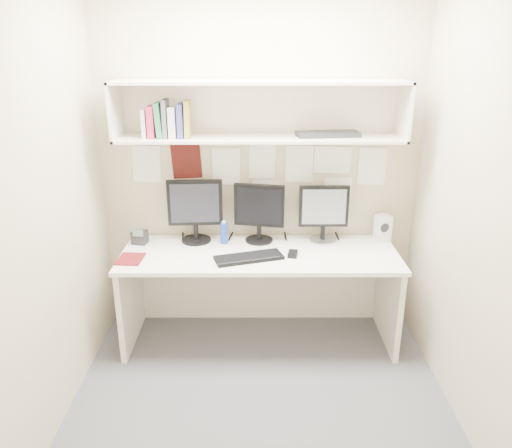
{
  "coord_description": "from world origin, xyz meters",
  "views": [
    {
      "loc": [
        -0.03,
        -2.69,
        2.15
      ],
      "look_at": [
        -0.03,
        0.35,
        1.05
      ],
      "focal_mm": 35.0,
      "sensor_mm": 36.0,
      "label": 1
    }
  ],
  "objects_px": {
    "monitor_center": "(259,210)",
    "speaker": "(383,228)",
    "desk_phone": "(140,237)",
    "monitor_left": "(195,208)",
    "keyboard": "(249,258)",
    "monitor_right": "(324,211)",
    "maroon_notebook": "(130,259)",
    "desk": "(260,296)"
  },
  "relations": [
    {
      "from": "desk",
      "to": "desk_phone",
      "type": "height_order",
      "value": "desk_phone"
    },
    {
      "from": "monitor_left",
      "to": "monitor_right",
      "type": "distance_m",
      "value": 0.97
    },
    {
      "from": "monitor_left",
      "to": "desk",
      "type": "bearing_deg",
      "value": -27.52
    },
    {
      "from": "monitor_right",
      "to": "speaker",
      "type": "bearing_deg",
      "value": -0.08
    },
    {
      "from": "keyboard",
      "to": "maroon_notebook",
      "type": "height_order",
      "value": "keyboard"
    },
    {
      "from": "desk_phone",
      "to": "monitor_center",
      "type": "bearing_deg",
      "value": 14.62
    },
    {
      "from": "keyboard",
      "to": "speaker",
      "type": "distance_m",
      "value": 1.08
    },
    {
      "from": "monitor_left",
      "to": "desk_phone",
      "type": "height_order",
      "value": "monitor_left"
    },
    {
      "from": "monitor_left",
      "to": "keyboard",
      "type": "bearing_deg",
      "value": -44.09
    },
    {
      "from": "monitor_center",
      "to": "desk_phone",
      "type": "distance_m",
      "value": 0.92
    },
    {
      "from": "speaker",
      "to": "monitor_center",
      "type": "bearing_deg",
      "value": 162.26
    },
    {
      "from": "maroon_notebook",
      "to": "monitor_right",
      "type": "bearing_deg",
      "value": 18.16
    },
    {
      "from": "maroon_notebook",
      "to": "desk_phone",
      "type": "relative_size",
      "value": 1.61
    },
    {
      "from": "monitor_right",
      "to": "maroon_notebook",
      "type": "distance_m",
      "value": 1.45
    },
    {
      "from": "monitor_left",
      "to": "keyboard",
      "type": "height_order",
      "value": "monitor_left"
    },
    {
      "from": "desk",
      "to": "monitor_left",
      "type": "relative_size",
      "value": 4.18
    },
    {
      "from": "monitor_left",
      "to": "monitor_center",
      "type": "xyz_separation_m",
      "value": [
        0.48,
        0.0,
        -0.02
      ]
    },
    {
      "from": "speaker",
      "to": "desk_phone",
      "type": "relative_size",
      "value": 1.56
    },
    {
      "from": "monitor_left",
      "to": "desk_phone",
      "type": "distance_m",
      "value": 0.47
    },
    {
      "from": "speaker",
      "to": "desk_phone",
      "type": "height_order",
      "value": "speaker"
    },
    {
      "from": "desk",
      "to": "desk_phone",
      "type": "xyz_separation_m",
      "value": [
        -0.9,
        0.16,
        0.42
      ]
    },
    {
      "from": "monitor_left",
      "to": "desk_phone",
      "type": "relative_size",
      "value": 3.67
    },
    {
      "from": "keyboard",
      "to": "speaker",
      "type": "height_order",
      "value": "speaker"
    },
    {
      "from": "maroon_notebook",
      "to": "desk_phone",
      "type": "height_order",
      "value": "desk_phone"
    },
    {
      "from": "desk",
      "to": "speaker",
      "type": "relative_size",
      "value": 9.85
    },
    {
      "from": "monitor_center",
      "to": "desk_phone",
      "type": "bearing_deg",
      "value": -165.16
    },
    {
      "from": "keyboard",
      "to": "monitor_right",
      "type": "bearing_deg",
      "value": 14.8
    },
    {
      "from": "monitor_right",
      "to": "maroon_notebook",
      "type": "bearing_deg",
      "value": -165.91
    },
    {
      "from": "desk",
      "to": "monitor_left",
      "type": "distance_m",
      "value": 0.82
    },
    {
      "from": "monitor_right",
      "to": "monitor_left",
      "type": "bearing_deg",
      "value": 179.5
    },
    {
      "from": "monitor_left",
      "to": "desk_phone",
      "type": "xyz_separation_m",
      "value": [
        -0.42,
        -0.06,
        -0.21
      ]
    },
    {
      "from": "monitor_left",
      "to": "speaker",
      "type": "xyz_separation_m",
      "value": [
        1.42,
        0.0,
        -0.16
      ]
    },
    {
      "from": "keyboard",
      "to": "maroon_notebook",
      "type": "distance_m",
      "value": 0.83
    },
    {
      "from": "desk_phone",
      "to": "monitor_left",
      "type": "bearing_deg",
      "value": 18.82
    },
    {
      "from": "maroon_notebook",
      "to": "desk_phone",
      "type": "xyz_separation_m",
      "value": [
        0.0,
        0.3,
        0.05
      ]
    },
    {
      "from": "desk",
      "to": "monitor_center",
      "type": "relative_size",
      "value": 4.51
    },
    {
      "from": "desk",
      "to": "maroon_notebook",
      "type": "height_order",
      "value": "maroon_notebook"
    },
    {
      "from": "monitor_center",
      "to": "speaker",
      "type": "bearing_deg",
      "value": 11.33
    },
    {
      "from": "monitor_center",
      "to": "speaker",
      "type": "xyz_separation_m",
      "value": [
        0.94,
        0.0,
        -0.14
      ]
    },
    {
      "from": "desk",
      "to": "desk_phone",
      "type": "bearing_deg",
      "value": 169.92
    },
    {
      "from": "desk",
      "to": "maroon_notebook",
      "type": "distance_m",
      "value": 0.99
    },
    {
      "from": "monitor_left",
      "to": "monitor_right",
      "type": "relative_size",
      "value": 1.1
    }
  ]
}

